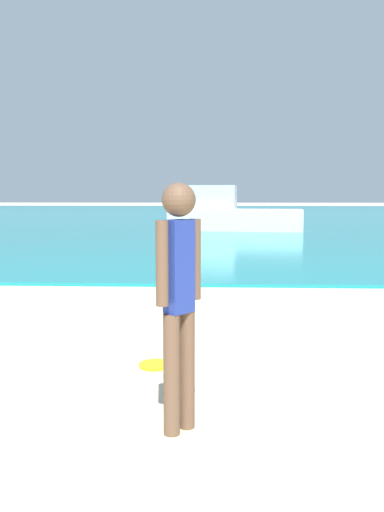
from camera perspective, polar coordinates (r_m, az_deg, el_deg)
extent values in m
cube|color=teal|center=(38.46, 2.03, 4.50)|extent=(160.00, 60.00, 0.06)
cylinder|color=brown|center=(3.35, -2.24, -12.79)|extent=(0.10, 0.10, 0.77)
cylinder|color=brown|center=(3.45, -0.57, -12.25)|extent=(0.10, 0.10, 0.77)
cube|color=#233899|center=(3.24, -1.43, -1.14)|extent=(0.20, 0.21, 0.58)
sphere|color=brown|center=(3.21, -1.45, 6.14)|extent=(0.21, 0.21, 0.21)
cylinder|color=brown|center=(3.14, -3.27, -0.82)|extent=(0.08, 0.08, 0.52)
cylinder|color=brown|center=(3.34, 0.30, -0.35)|extent=(0.08, 0.08, 0.52)
cylinder|color=yellow|center=(4.73, -4.06, -11.74)|extent=(0.28, 0.28, 0.03)
cube|color=white|center=(21.39, 4.76, 3.95)|extent=(5.51, 2.36, 0.85)
cube|color=silver|center=(21.47, 2.21, 6.40)|extent=(2.06, 1.43, 0.96)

